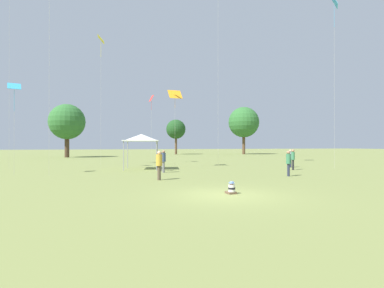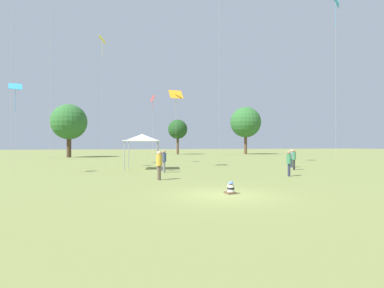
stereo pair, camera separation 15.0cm
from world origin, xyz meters
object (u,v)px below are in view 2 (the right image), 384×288
object	(u,v)px
seated_toddler	(231,189)
person_standing_0	(291,157)
kite_1	(102,44)
kite_4	(336,4)
kite_3	(153,101)
distant_tree_2	(178,129)
person_standing_1	(161,159)
person_standing_2	(294,157)
kite_8	(15,89)
kite_7	(176,95)
person_standing_3	(159,163)
canopy_tent	(142,138)
distant_tree_1	(246,122)
distant_tree_0	(69,122)
person_standing_4	(164,159)
person_standing_5	(289,161)

from	to	relation	value
seated_toddler	person_standing_0	xyz separation A→B (m)	(12.13, 13.25, 0.82)
kite_1	kite_4	distance (m)	24.07
kite_3	distant_tree_2	xyz separation A→B (m)	(10.81, 33.34, -1.65)
person_standing_1	person_standing_0	bearing A→B (deg)	139.52
person_standing_2	kite_8	size ratio (longest dim) A/B	0.27
kite_4	kite_7	xyz separation A→B (m)	(-14.19, 5.46, -8.35)
seated_toddler	person_standing_3	bearing A→B (deg)	104.92
kite_7	seated_toddler	bearing A→B (deg)	-51.75
canopy_tent	kite_8	distance (m)	10.53
distant_tree_1	distant_tree_0	bearing A→B (deg)	-168.03
kite_8	distant_tree_1	distance (m)	56.71
kite_3	distant_tree_1	world-z (taller)	distant_tree_1
person_standing_4	person_standing_5	bearing A→B (deg)	92.40
person_standing_3	distant_tree_2	world-z (taller)	distant_tree_2
person_standing_5	kite_1	distance (m)	23.95
distant_tree_1	distant_tree_2	distance (m)	16.52
person_standing_3	canopy_tent	distance (m)	8.87
person_standing_2	person_standing_5	size ratio (longest dim) A/B	1.01
distant_tree_2	kite_1	bearing A→B (deg)	-115.36
person_standing_2	kite_1	size ratio (longest dim) A/B	0.13
kite_7	person_standing_2	bearing A→B (deg)	10.49
person_standing_1	distant_tree_1	world-z (taller)	distant_tree_1
person_standing_5	kite_3	size ratio (longest dim) A/B	0.22
kite_4	distant_tree_2	size ratio (longest dim) A/B	1.99
kite_3	distant_tree_0	distance (m)	24.77
person_standing_1	kite_8	bearing A→B (deg)	-40.43
person_standing_4	kite_3	world-z (taller)	kite_3
person_standing_2	distant_tree_2	size ratio (longest dim) A/B	0.22
person_standing_5	person_standing_2	bearing A→B (deg)	147.26
person_standing_1	kite_1	xyz separation A→B (m)	(-4.99, 9.31, 12.37)
person_standing_4	distant_tree_1	distance (m)	51.09
person_standing_2	kite_8	distance (m)	23.07
kite_1	kite_8	distance (m)	13.48
person_standing_3	distant_tree_0	bearing A→B (deg)	-155.69
person_standing_3	canopy_tent	bearing A→B (deg)	-169.15
distant_tree_0	person_standing_1	bearing A→B (deg)	-71.22
kite_1	distant_tree_0	size ratio (longest dim) A/B	1.49
person_standing_3	kite_3	bearing A→B (deg)	-176.70
person_standing_2	distant_tree_0	bearing A→B (deg)	153.89
person_standing_1	kite_3	world-z (taller)	kite_3
kite_7	kite_1	bearing A→B (deg)	-175.83
seated_toddler	kite_8	xyz separation A→B (m)	(-11.87, 12.07, 6.08)
person_standing_2	kite_8	xyz separation A→B (m)	(-22.42, 1.53, 5.19)
person_standing_2	distant_tree_0	distance (m)	41.87
person_standing_3	kite_3	xyz separation A→B (m)	(2.10, 17.52, 6.51)
person_standing_3	kite_7	distance (m)	12.30
person_standing_0	distant_tree_0	bearing A→B (deg)	61.76
kite_8	distant_tree_0	xyz separation A→B (m)	(-0.24, 33.28, 0.06)
person_standing_2	distant_tree_2	world-z (taller)	distant_tree_2
person_standing_1	kite_3	size ratio (longest dim) A/B	0.20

